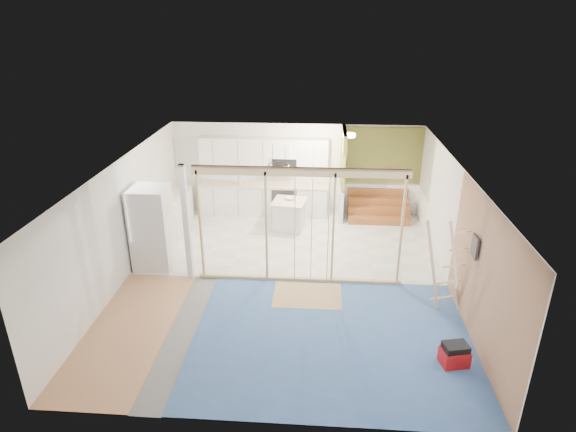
# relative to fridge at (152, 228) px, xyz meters

# --- Properties ---
(room) EXTENTS (7.01, 8.01, 2.61)m
(room) POSITION_rel_fridge_xyz_m (3.03, -0.45, 0.34)
(room) COLOR slate
(room) RESTS_ON ground
(floor_overlays) EXTENTS (7.00, 8.00, 0.03)m
(floor_overlays) POSITION_rel_fridge_xyz_m (3.10, -0.39, -0.95)
(floor_overlays) COLOR silver
(floor_overlays) RESTS_ON room
(stud_frame) EXTENTS (4.66, 0.14, 2.60)m
(stud_frame) POSITION_rel_fridge_xyz_m (2.76, -0.45, 0.65)
(stud_frame) COLOR #D6AE83
(stud_frame) RESTS_ON room
(base_cabinets) EXTENTS (4.45, 2.24, 0.93)m
(base_cabinets) POSITION_rel_fridge_xyz_m (1.42, 2.91, -0.49)
(base_cabinets) COLOR white
(base_cabinets) RESTS_ON room
(upper_cabinets) EXTENTS (3.60, 0.41, 0.85)m
(upper_cabinets) POSITION_rel_fridge_xyz_m (2.19, 3.37, 0.86)
(upper_cabinets) COLOR white
(upper_cabinets) RESTS_ON room
(green_partition) EXTENTS (2.25, 1.51, 2.60)m
(green_partition) POSITION_rel_fridge_xyz_m (5.07, 3.21, -0.01)
(green_partition) COLOR olive
(green_partition) RESTS_ON room
(pot_rack) EXTENTS (0.52, 0.52, 0.72)m
(pot_rack) POSITION_rel_fridge_xyz_m (2.72, 1.44, 1.04)
(pot_rack) COLOR black
(pot_rack) RESTS_ON room
(sheathing_panel) EXTENTS (0.02, 4.00, 2.60)m
(sheathing_panel) POSITION_rel_fridge_xyz_m (6.51, -2.45, 0.34)
(sheathing_panel) COLOR #A57A59
(sheathing_panel) RESTS_ON room
(electrical_panel) EXTENTS (0.04, 0.30, 0.40)m
(electrical_panel) POSITION_rel_fridge_xyz_m (6.46, -1.85, 0.69)
(electrical_panel) COLOR #3C3C42
(electrical_panel) RESTS_ON room
(ceiling_light) EXTENTS (0.32, 0.32, 0.08)m
(ceiling_light) POSITION_rel_fridge_xyz_m (4.43, 2.55, 1.58)
(ceiling_light) COLOR #FFEABF
(ceiling_light) RESTS_ON room
(fridge) EXTENTS (0.85, 0.82, 1.92)m
(fridge) POSITION_rel_fridge_xyz_m (0.00, 0.00, 0.00)
(fridge) COLOR silver
(fridge) RESTS_ON room
(island) EXTENTS (0.95, 0.95, 0.82)m
(island) POSITION_rel_fridge_xyz_m (2.92, 2.25, -0.55)
(island) COLOR silver
(island) RESTS_ON room
(bowl) EXTENTS (0.29, 0.29, 0.06)m
(bowl) POSITION_rel_fridge_xyz_m (2.95, 2.36, -0.11)
(bowl) COLOR silver
(bowl) RESTS_ON island
(soap_bottle_a) EXTENTS (0.14, 0.14, 0.33)m
(soap_bottle_a) POSITION_rel_fridge_xyz_m (1.45, 3.19, 0.14)
(soap_bottle_a) COLOR #AEB6C2
(soap_bottle_a) RESTS_ON base_cabinets
(soap_bottle_b) EXTENTS (0.12, 0.12, 0.21)m
(soap_bottle_b) POSITION_rel_fridge_xyz_m (3.43, 3.19, 0.07)
(soap_bottle_b) COLOR white
(soap_bottle_b) RESTS_ON base_cabinets
(toolbox) EXTENTS (0.50, 0.41, 0.41)m
(toolbox) POSITION_rel_fridge_xyz_m (6.03, -2.98, -0.76)
(toolbox) COLOR #AF1012
(toolbox) RESTS_ON room
(ladder) EXTENTS (1.02, 0.04, 1.89)m
(ladder) POSITION_rel_fridge_xyz_m (6.18, -1.34, 0.01)
(ladder) COLOR tan
(ladder) RESTS_ON room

